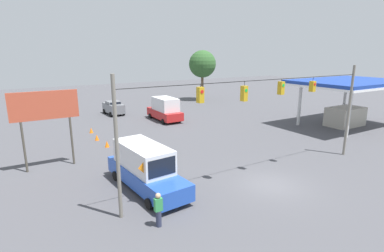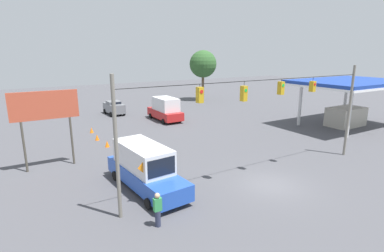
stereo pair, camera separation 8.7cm
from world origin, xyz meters
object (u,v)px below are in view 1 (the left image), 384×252
object	(u,v)px
box_truck_blue_parked_shoulder	(145,167)
roadside_billboard	(45,111)
sedan_grey_withflow_deep	(114,107)
pedestrian	(158,210)
traffic_cone_fifth	(97,137)
gas_station	(348,93)
work_zone_sign	(149,170)
tree_horizon_left	(202,64)
traffic_cone_nearest	(142,177)
traffic_cone_fourth	(107,144)
traffic_cone_third	(117,154)
traffic_cone_second	(127,164)
traffic_cone_farthest	(91,130)
box_truck_red_oncoming_deep	(165,109)
overhead_signal_span	(261,111)

from	to	relation	value
box_truck_blue_parked_shoulder	roadside_billboard	distance (m)	8.85
sedan_grey_withflow_deep	pedestrian	distance (m)	29.38
traffic_cone_fifth	gas_station	xyz separation A→B (m)	(-26.73, 8.88, 3.63)
work_zone_sign	tree_horizon_left	bearing A→B (deg)	-127.30
traffic_cone_nearest	traffic_cone_fourth	bearing A→B (deg)	-90.35
box_truck_blue_parked_shoulder	traffic_cone_fourth	world-z (taller)	box_truck_blue_parked_shoulder
box_truck_blue_parked_shoulder	traffic_cone_third	distance (m)	6.65
traffic_cone_nearest	traffic_cone_fourth	distance (m)	8.71
traffic_cone_second	traffic_cone_third	bearing A→B (deg)	-92.12
roadside_billboard	work_zone_sign	distance (m)	10.04
sedan_grey_withflow_deep	traffic_cone_fifth	bearing A→B (deg)	66.08
roadside_billboard	traffic_cone_farthest	bearing A→B (deg)	-119.26
traffic_cone_nearest	pedestrian	size ratio (longest dim) A/B	0.33
box_truck_red_oncoming_deep	roadside_billboard	world-z (taller)	roadside_billboard
traffic_cone_nearest	traffic_cone_second	bearing A→B (deg)	-88.66
traffic_cone_third	traffic_cone_fourth	size ratio (longest dim) A/B	1.00
sedan_grey_withflow_deep	tree_horizon_left	xyz separation A→B (m)	(-17.65, -4.49, 5.45)
box_truck_red_oncoming_deep	sedan_grey_withflow_deep	bearing A→B (deg)	-57.28
overhead_signal_span	gas_station	bearing A→B (deg)	-162.32
box_truck_red_oncoming_deep	traffic_cone_second	bearing A→B (deg)	54.13
box_truck_blue_parked_shoulder	traffic_cone_nearest	distance (m)	1.52
sedan_grey_withflow_deep	tree_horizon_left	size ratio (longest dim) A/B	0.47
box_truck_red_oncoming_deep	gas_station	xyz separation A→B (m)	(-16.97, 13.59, 2.49)
box_truck_blue_parked_shoulder	tree_horizon_left	xyz separation A→B (m)	(-22.83, -28.71, 5.03)
traffic_cone_nearest	roadside_billboard	bearing A→B (deg)	-49.54
box_truck_red_oncoming_deep	tree_horizon_left	bearing A→B (deg)	-138.59
traffic_cone_nearest	pedestrian	distance (m)	5.69
traffic_cone_farthest	roadside_billboard	size ratio (longest dim) A/B	0.10
overhead_signal_span	gas_station	size ratio (longest dim) A/B	1.54
traffic_cone_third	box_truck_blue_parked_shoulder	bearing A→B (deg)	88.35
overhead_signal_span	traffic_cone_fourth	xyz separation A→B (m)	(6.93, -12.41, -4.45)
traffic_cone_second	traffic_cone_fourth	size ratio (longest dim) A/B	1.00
traffic_cone_nearest	traffic_cone_third	world-z (taller)	same
work_zone_sign	sedan_grey_withflow_deep	bearing A→B (deg)	-102.30
box_truck_red_oncoming_deep	tree_horizon_left	size ratio (longest dim) A/B	0.68
traffic_cone_nearest	box_truck_red_oncoming_deep	bearing A→B (deg)	-120.68
traffic_cone_farthest	box_truck_red_oncoming_deep	bearing A→B (deg)	-170.80
sedan_grey_withflow_deep	traffic_cone_third	world-z (taller)	sedan_grey_withflow_deep
pedestrian	traffic_cone_second	bearing A→B (deg)	-98.40
gas_station	overhead_signal_span	bearing A→B (deg)	17.68
traffic_cone_second	traffic_cone_fifth	xyz separation A→B (m)	(0.14, -8.61, 0.00)
gas_station	roadside_billboard	distance (m)	31.64
traffic_cone_third	pedestrian	bearing A→B (deg)	83.14
box_truck_blue_parked_shoulder	traffic_cone_nearest	bearing A→B (deg)	-98.47
box_truck_blue_parked_shoulder	gas_station	world-z (taller)	gas_station
overhead_signal_span	traffic_cone_fourth	distance (m)	14.90
sedan_grey_withflow_deep	roadside_billboard	bearing A→B (deg)	60.19
traffic_cone_fourth	traffic_cone_farthest	distance (m)	5.85
traffic_cone_fifth	traffic_cone_second	bearing A→B (deg)	90.90
traffic_cone_fifth	work_zone_sign	world-z (taller)	work_zone_sign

